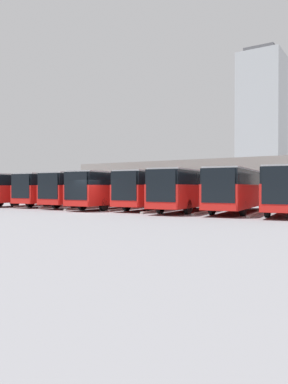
# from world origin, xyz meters

# --- Properties ---
(ground_plane) EXTENTS (600.00, 600.00, 0.00)m
(ground_plane) POSITION_xyz_m (0.00, 0.00, 0.00)
(ground_plane) COLOR gray
(curb_divider_0) EXTENTS (0.92, 6.49, 0.15)m
(curb_divider_0) POSITION_xyz_m (-11.38, -4.38, 0.07)
(curb_divider_0) COLOR #9E9E99
(curb_divider_0) RESTS_ON ground_plane
(bus_1) EXTENTS (3.71, 12.59, 3.27)m
(bus_1) POSITION_xyz_m (-9.48, -6.24, 1.83)
(bus_1) COLOR red
(bus_1) RESTS_ON ground_plane
(curb_divider_1) EXTENTS (0.92, 6.49, 0.15)m
(curb_divider_1) POSITION_xyz_m (-7.59, -4.40, 0.07)
(curb_divider_1) COLOR #9E9E99
(curb_divider_1) RESTS_ON ground_plane
(bus_2) EXTENTS (3.71, 12.59, 3.27)m
(bus_2) POSITION_xyz_m (-5.69, -5.64, 1.83)
(bus_2) COLOR red
(bus_2) RESTS_ON ground_plane
(curb_divider_2) EXTENTS (0.92, 6.49, 0.15)m
(curb_divider_2) POSITION_xyz_m (-3.79, -3.81, 0.07)
(curb_divider_2) COLOR #9E9E99
(curb_divider_2) RESTS_ON ground_plane
(bus_3) EXTENTS (3.71, 12.59, 3.27)m
(bus_3) POSITION_xyz_m (-1.90, -6.74, 1.83)
(bus_3) COLOR red
(bus_3) RESTS_ON ground_plane
(curb_divider_3) EXTENTS (0.92, 6.49, 0.15)m
(curb_divider_3) POSITION_xyz_m (-0.00, -4.90, 0.07)
(curb_divider_3) COLOR #9E9E99
(curb_divider_3) RESTS_ON ground_plane
(bus_4) EXTENTS (3.71, 12.59, 3.27)m
(bus_4) POSITION_xyz_m (1.89, -5.64, 1.83)
(bus_4) COLOR red
(bus_4) RESTS_ON ground_plane
(curb_divider_4) EXTENTS (0.92, 6.49, 0.15)m
(curb_divider_4) POSITION_xyz_m (3.79, -3.80, 0.07)
(curb_divider_4) COLOR #9E9E99
(curb_divider_4) RESTS_ON ground_plane
(bus_5) EXTENTS (3.71, 12.59, 3.27)m
(bus_5) POSITION_xyz_m (5.69, -6.33, 1.83)
(bus_5) COLOR red
(bus_5) RESTS_ON ground_plane
(curb_divider_5) EXTENTS (0.92, 6.49, 0.15)m
(curb_divider_5) POSITION_xyz_m (7.59, -4.49, 0.07)
(curb_divider_5) COLOR #9E9E99
(curb_divider_5) RESTS_ON ground_plane
(bus_6) EXTENTS (3.71, 12.59, 3.27)m
(bus_6) POSITION_xyz_m (9.48, -6.59, 1.83)
(bus_6) COLOR red
(bus_6) RESTS_ON ground_plane
(curb_divider_6) EXTENTS (0.92, 6.49, 0.15)m
(curb_divider_6) POSITION_xyz_m (11.38, -4.76, 0.07)
(curb_divider_6) COLOR #9E9E99
(curb_divider_6) RESTS_ON ground_plane
(bus_7) EXTENTS (3.71, 12.59, 3.27)m
(bus_7) POSITION_xyz_m (13.27, -5.92, 1.83)
(bus_7) COLOR red
(bus_7) RESTS_ON ground_plane
(station_building) EXTENTS (37.88, 11.07, 5.38)m
(station_building) POSITION_xyz_m (0.00, -23.92, 2.73)
(station_building) COLOR gray
(station_building) RESTS_ON ground_plane
(office_tower) EXTENTS (19.19, 19.19, 65.56)m
(office_tower) POSITION_xyz_m (27.88, -153.15, 32.18)
(office_tower) COLOR #ADB2B7
(office_tower) RESTS_ON ground_plane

